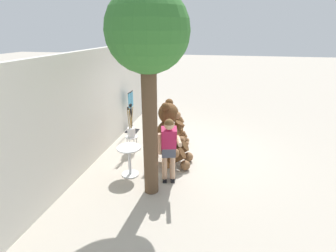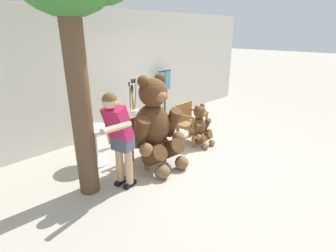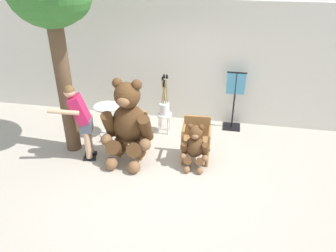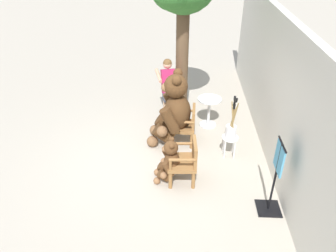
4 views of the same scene
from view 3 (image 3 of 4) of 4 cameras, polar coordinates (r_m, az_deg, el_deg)
name	(u,v)px [view 3 (image 3 of 4)]	position (r m, az deg, el deg)	size (l,w,h in m)	color
ground_plane	(158,173)	(6.25, -1.81, -8.10)	(60.00, 60.00, 0.00)	#B2A899
back_wall	(179,62)	(7.73, 1.95, 11.01)	(10.00, 0.16, 2.80)	silver
wooden_chair_left	(133,132)	(6.65, -6.08, -1.01)	(0.58, 0.54, 0.86)	olive
wooden_chair_right	(196,138)	(6.43, 4.94, -2.08)	(0.59, 0.55, 0.86)	olive
teddy_bear_large	(128,123)	(6.26, -6.99, 0.60)	(1.00, 0.95, 1.67)	#4C3019
teddy_bear_small	(195,147)	(6.19, 4.68, -3.60)	(0.54, 0.52, 0.90)	brown
person_visitor	(81,117)	(6.41, -14.98, 1.55)	(0.71, 0.60, 1.56)	black
white_stool	(164,118)	(7.38, -0.63, 1.38)	(0.34, 0.34, 0.46)	white
brush_bucket	(164,105)	(7.25, -0.64, 3.61)	(0.22, 0.22, 0.93)	white
round_side_table	(108,117)	(7.35, -10.47, 1.53)	(0.56, 0.56, 0.72)	silver
clothing_display_stand	(234,99)	(7.58, 11.47, 4.60)	(0.44, 0.40, 1.36)	black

